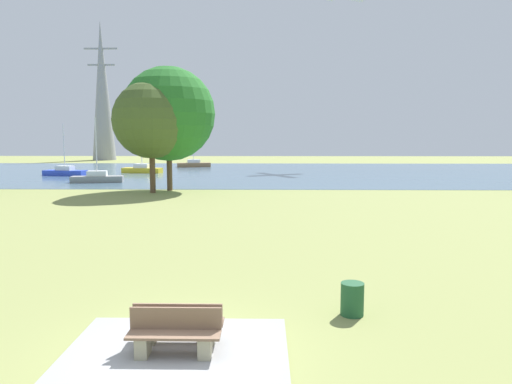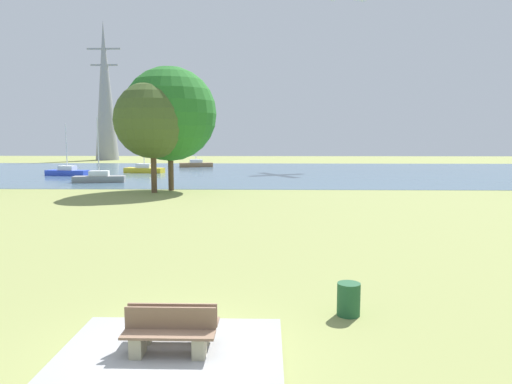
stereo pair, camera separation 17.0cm
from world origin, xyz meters
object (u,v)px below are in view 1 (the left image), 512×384
at_px(sailboat_yellow, 142,169).
at_px(tree_mid_shore, 151,120).
at_px(sailboat_blue, 65,172).
at_px(sailboat_gray, 97,178).
at_px(bench_facing_water, 179,325).
at_px(sailboat_brown, 194,164).
at_px(electricity_pylon, 102,91).
at_px(litter_bin, 352,299).
at_px(tree_east_far, 168,114).
at_px(bench_facing_inland, 174,336).

height_order(sailboat_yellow, tree_mid_shore, tree_mid_shore).
bearing_deg(sailboat_blue, sailboat_gray, -50.94).
height_order(bench_facing_water, sailboat_brown, sailboat_brown).
xyz_separation_m(bench_facing_water, sailboat_gray, (-14.39, 35.85, -0.02)).
bearing_deg(electricity_pylon, bench_facing_water, -70.34).
height_order(litter_bin, electricity_pylon, electricity_pylon).
relative_size(sailboat_yellow, tree_east_far, 0.57).
bearing_deg(litter_bin, bench_facing_water, -154.09).
bearing_deg(tree_east_far, sailboat_gray, 140.89).
xyz_separation_m(sailboat_gray, tree_east_far, (8.36, -6.79, 5.71)).
bearing_deg(bench_facing_inland, sailboat_blue, 115.21).
bearing_deg(litter_bin, sailboat_brown, 102.22).
bearing_deg(sailboat_brown, electricity_pylon, 132.99).
xyz_separation_m(sailboat_yellow, electricity_pylon, (-16.07, 33.88, 12.68)).
xyz_separation_m(sailboat_brown, sailboat_blue, (-12.19, -16.13, -0.02)).
height_order(bench_facing_inland, sailboat_brown, sailboat_brown).
relative_size(sailboat_blue, tree_east_far, 0.59).
bearing_deg(tree_mid_shore, sailboat_yellow, 106.69).
bearing_deg(sailboat_brown, bench_facing_inland, -81.80).
xyz_separation_m(bench_facing_water, tree_mid_shore, (-7.04, 27.46, 5.16)).
bearing_deg(sailboat_blue, electricity_pylon, 102.44).
height_order(sailboat_brown, sailboat_blue, sailboat_brown).
xyz_separation_m(sailboat_brown, tree_mid_shore, (1.68, -32.55, 5.17)).
bearing_deg(sailboat_blue, tree_east_far, -44.91).
distance_m(bench_facing_water, tree_east_far, 30.22).
relative_size(bench_facing_water, sailboat_brown, 0.24).
distance_m(sailboat_yellow, tree_mid_shore, 22.32).
distance_m(bench_facing_inland, sailboat_yellow, 50.57).
bearing_deg(bench_facing_water, tree_mid_shore, 104.39).
xyz_separation_m(bench_facing_inland, electricity_pylon, (-29.35, 82.68, 12.65)).
height_order(bench_facing_inland, tree_east_far, tree_east_far).
relative_size(bench_facing_water, sailboat_yellow, 0.32).
xyz_separation_m(sailboat_yellow, tree_mid_shore, (6.24, -20.80, 5.19)).
relative_size(sailboat_blue, electricity_pylon, 0.22).
bearing_deg(bench_facing_water, sailboat_blue, 115.48).
xyz_separation_m(tree_mid_shore, electricity_pylon, (-22.30, 54.67, 7.49)).
relative_size(litter_bin, tree_east_far, 0.08).
relative_size(sailboat_blue, tree_mid_shore, 0.67).
relative_size(bench_facing_inland, tree_east_far, 0.18).
height_order(sailboat_brown, electricity_pylon, electricity_pylon).
bearing_deg(sailboat_yellow, electricity_pylon, 115.37).
xyz_separation_m(bench_facing_inland, litter_bin, (3.87, 2.42, -0.07)).
bearing_deg(sailboat_yellow, tree_east_far, -69.33).
height_order(sailboat_brown, sailboat_gray, sailboat_brown).
relative_size(bench_facing_inland, sailboat_brown, 0.24).
bearing_deg(bench_facing_inland, tree_east_far, 101.53).
distance_m(tree_mid_shore, electricity_pylon, 59.52).
bearing_deg(tree_mid_shore, litter_bin, -66.91).
distance_m(sailboat_brown, tree_east_far, 31.59).
bearing_deg(sailboat_gray, bench_facing_water, -68.13).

